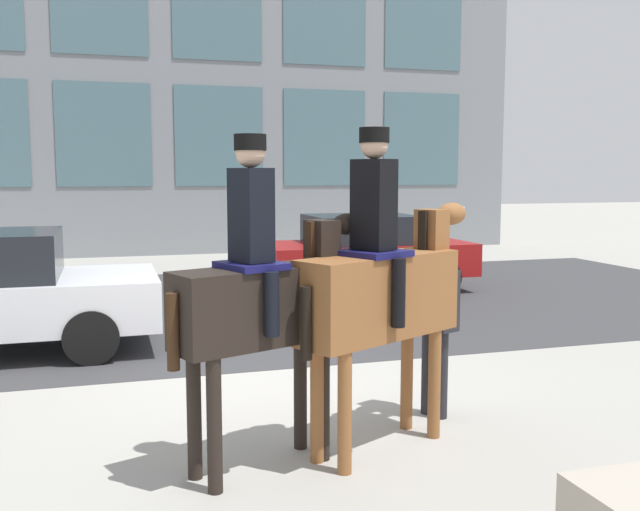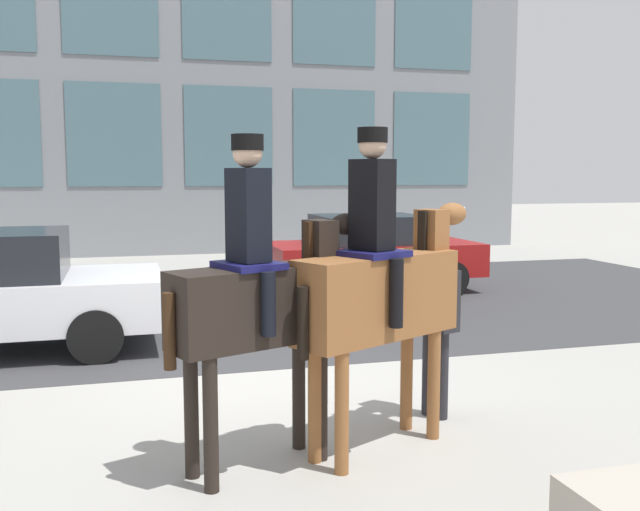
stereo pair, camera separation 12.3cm
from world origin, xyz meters
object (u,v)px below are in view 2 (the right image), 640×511
pedestrian_bystander (436,318)px  mounted_horse_lead (260,296)px  street_car_far_lane (372,252)px  mounted_horse_companion (381,287)px

pedestrian_bystander → mounted_horse_lead: bearing=-0.3°
mounted_horse_lead → street_car_far_lane: mounted_horse_lead is taller
mounted_horse_lead → street_car_far_lane: 8.55m
mounted_horse_lead → pedestrian_bystander: size_ratio=1.60×
mounted_horse_lead → street_car_far_lane: bearing=43.6°
pedestrian_bystander → street_car_far_lane: (1.88, 6.99, -0.18)m
mounted_horse_lead → street_car_far_lane: size_ratio=0.64×
mounted_horse_lead → pedestrian_bystander: bearing=0.7°
pedestrian_bystander → street_car_far_lane: bearing=-126.8°
mounted_horse_companion → street_car_far_lane: 8.05m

